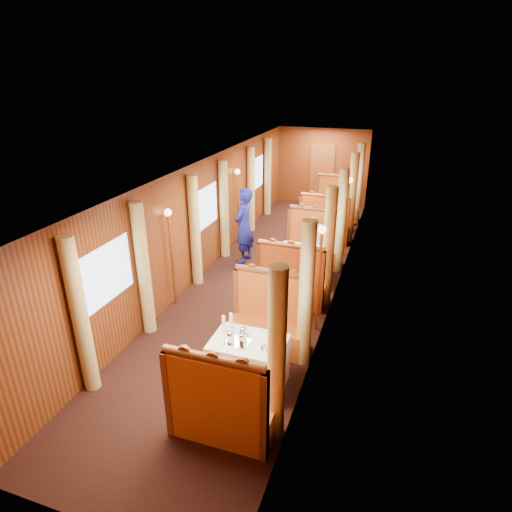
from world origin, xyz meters
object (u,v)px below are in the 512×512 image
at_px(banquette_mid_aft, 313,246).
at_px(banquette_far_fwd, 324,226).
at_px(table_far, 330,216).
at_px(table_mid, 303,265).
at_px(banquette_far_aft, 336,205).
at_px(steward, 244,226).
at_px(teapot_back, 243,334).
at_px(banquette_mid_fwd, 291,284).
at_px(banquette_near_aft, 269,323).
at_px(rose_vase_far, 331,197).
at_px(passenger, 311,237).
at_px(banquette_near_fwd, 221,409).
at_px(rose_vase_mid, 305,242).
at_px(tea_tray, 238,342).
at_px(fruit_plate, 265,348).
at_px(teapot_left, 231,339).
at_px(teapot_right, 242,340).
at_px(table_near, 248,363).

relative_size(banquette_mid_aft, banquette_far_fwd, 1.00).
xyz_separation_m(banquette_mid_aft, table_far, (0.00, 2.49, -0.05)).
relative_size(table_mid, table_far, 1.00).
distance_m(banquette_mid_aft, table_far, 2.49).
height_order(banquette_far_aft, steward, steward).
bearing_deg(steward, teapot_back, 25.34).
xyz_separation_m(table_mid, banquette_far_fwd, (0.00, 2.49, 0.05)).
bearing_deg(banquette_mid_aft, banquette_mid_fwd, -90.00).
bearing_deg(banquette_mid_aft, teapot_back, -91.17).
relative_size(banquette_near_aft, rose_vase_far, 3.72).
bearing_deg(table_far, banquette_near_aft, -90.00).
xyz_separation_m(table_far, passenger, (-0.00, -2.71, 0.37)).
bearing_deg(banquette_near_fwd, rose_vase_mid, 89.53).
relative_size(banquette_far_aft, steward, 0.75).
distance_m(tea_tray, teapot_back, 0.14).
relative_size(banquette_far_aft, fruit_plate, 5.78).
xyz_separation_m(banquette_mid_aft, teapot_left, (-0.22, -4.64, 0.40)).
height_order(table_mid, passenger, passenger).
xyz_separation_m(rose_vase_mid, rose_vase_far, (-0.07, 3.55, 0.00)).
relative_size(banquette_mid_fwd, fruit_plate, 5.78).
bearing_deg(banquette_far_aft, rose_vase_far, -91.96).
xyz_separation_m(banquette_far_aft, teapot_left, (-0.22, -8.14, 0.40)).
bearing_deg(teapot_right, teapot_back, 113.99).
bearing_deg(passenger, table_far, 90.00).
bearing_deg(table_near, rose_vase_mid, 89.40).
xyz_separation_m(banquette_mid_fwd, teapot_back, (-0.09, -2.44, 0.40)).
height_order(banquette_mid_fwd, banquette_far_aft, same).
height_order(table_far, teapot_back, teapot_back).
xyz_separation_m(banquette_mid_fwd, rose_vase_far, (-0.03, 4.53, 0.50)).
xyz_separation_m(table_far, banquette_far_fwd, (0.00, -1.01, 0.05)).
distance_m(banquette_mid_fwd, teapot_right, 2.60).
bearing_deg(table_near, rose_vase_far, 90.28).
xyz_separation_m(banquette_mid_fwd, banquette_far_fwd, (0.00, 3.50, 0.00)).
distance_m(teapot_left, teapot_right, 0.16).
xyz_separation_m(rose_vase_far, steward, (-1.53, -2.91, -0.03)).
bearing_deg(banquette_near_aft, banquette_far_aft, 90.00).
bearing_deg(rose_vase_far, banquette_near_fwd, -89.76).
relative_size(banquette_near_aft, fruit_plate, 5.78).
distance_m(banquette_mid_aft, rose_vase_far, 2.55).
distance_m(banquette_near_fwd, rose_vase_mid, 4.50).
height_order(tea_tray, teapot_back, teapot_back).
distance_m(table_far, teapot_back, 6.97).
distance_m(banquette_far_fwd, teapot_back, 5.96).
height_order(banquette_near_aft, table_mid, banquette_near_aft).
relative_size(table_far, steward, 0.59).
distance_m(steward, passenger, 1.58).
relative_size(banquette_far_fwd, teapot_back, 7.78).
relative_size(teapot_back, rose_vase_far, 0.48).
height_order(tea_tray, rose_vase_far, rose_vase_far).
bearing_deg(steward, banquette_far_aft, 163.67).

